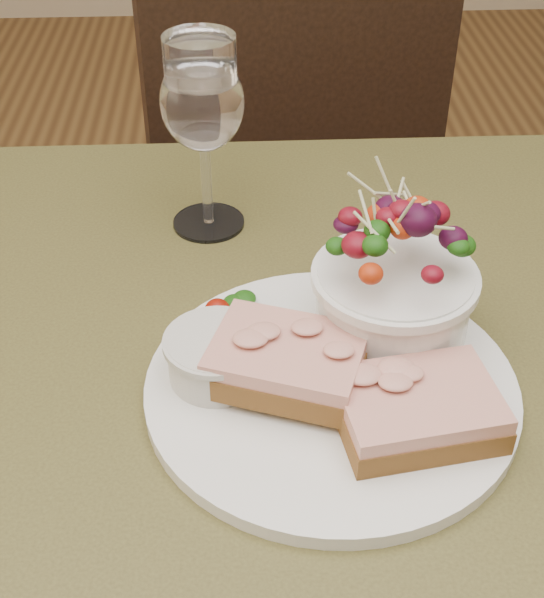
{
  "coord_description": "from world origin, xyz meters",
  "views": [
    {
      "loc": [
        -0.03,
        -0.47,
        1.2
      ],
      "look_at": [
        -0.01,
        0.03,
        0.81
      ],
      "focal_mm": 50.0,
      "sensor_mm": 36.0,
      "label": 1
    }
  ],
  "objects_px": {
    "sandwich_back": "(287,361)",
    "chair_far": "(267,284)",
    "ramekin": "(217,355)",
    "wine_glass": "(203,108)",
    "sandwich_front": "(417,409)",
    "cafe_table": "(282,468)",
    "dinner_plate": "(331,388)",
    "salad_bowl": "(396,274)"
  },
  "relations": [
    {
      "from": "chair_far",
      "to": "ramekin",
      "type": "bearing_deg",
      "value": 70.87
    },
    {
      "from": "salad_bowl",
      "to": "sandwich_back",
      "type": "bearing_deg",
      "value": -147.44
    },
    {
      "from": "chair_far",
      "to": "salad_bowl",
      "type": "bearing_deg",
      "value": 81.89
    },
    {
      "from": "chair_far",
      "to": "sandwich_front",
      "type": "bearing_deg",
      "value": 81.37
    },
    {
      "from": "dinner_plate",
      "to": "ramekin",
      "type": "distance_m",
      "value": 0.09
    },
    {
      "from": "ramekin",
      "to": "salad_bowl",
      "type": "distance_m",
      "value": 0.15
    },
    {
      "from": "sandwich_front",
      "to": "ramekin",
      "type": "xyz_separation_m",
      "value": [
        -0.14,
        0.06,
        0.0
      ]
    },
    {
      "from": "sandwich_back",
      "to": "chair_far",
      "type": "bearing_deg",
      "value": 108.27
    },
    {
      "from": "chair_far",
      "to": "ramekin",
      "type": "distance_m",
      "value": 0.89
    },
    {
      "from": "sandwich_back",
      "to": "wine_glass",
      "type": "height_order",
      "value": "wine_glass"
    },
    {
      "from": "sandwich_front",
      "to": "sandwich_back",
      "type": "relative_size",
      "value": 0.93
    },
    {
      "from": "dinner_plate",
      "to": "salad_bowl",
      "type": "xyz_separation_m",
      "value": [
        0.05,
        0.05,
        0.07
      ]
    },
    {
      "from": "cafe_table",
      "to": "sandwich_back",
      "type": "distance_m",
      "value": 0.14
    },
    {
      "from": "dinner_plate",
      "to": "salad_bowl",
      "type": "relative_size",
      "value": 2.21
    },
    {
      "from": "chair_far",
      "to": "sandwich_front",
      "type": "xyz_separation_m",
      "value": [
        0.07,
        -0.79,
        0.48
      ]
    },
    {
      "from": "cafe_table",
      "to": "chair_far",
      "type": "height_order",
      "value": "chair_far"
    },
    {
      "from": "salad_bowl",
      "to": "sandwich_front",
      "type": "bearing_deg",
      "value": -88.45
    },
    {
      "from": "chair_far",
      "to": "ramekin",
      "type": "height_order",
      "value": "chair_far"
    },
    {
      "from": "sandwich_back",
      "to": "ramekin",
      "type": "relative_size",
      "value": 1.79
    },
    {
      "from": "dinner_plate",
      "to": "ramekin",
      "type": "relative_size",
      "value": 3.83
    },
    {
      "from": "sandwich_front",
      "to": "salad_bowl",
      "type": "bearing_deg",
      "value": 82.44
    },
    {
      "from": "sandwich_front",
      "to": "salad_bowl",
      "type": "height_order",
      "value": "salad_bowl"
    },
    {
      "from": "cafe_table",
      "to": "sandwich_back",
      "type": "height_order",
      "value": "sandwich_back"
    },
    {
      "from": "chair_far",
      "to": "wine_glass",
      "type": "bearing_deg",
      "value": 67.38
    },
    {
      "from": "sandwich_back",
      "to": "ramekin",
      "type": "distance_m",
      "value": 0.05
    },
    {
      "from": "sandwich_front",
      "to": "chair_far",
      "type": "bearing_deg",
      "value": 86.08
    },
    {
      "from": "sandwich_back",
      "to": "salad_bowl",
      "type": "relative_size",
      "value": 1.04
    },
    {
      "from": "dinner_plate",
      "to": "salad_bowl",
      "type": "distance_m",
      "value": 0.1
    },
    {
      "from": "cafe_table",
      "to": "ramekin",
      "type": "height_order",
      "value": "ramekin"
    },
    {
      "from": "sandwich_back",
      "to": "salad_bowl",
      "type": "bearing_deg",
      "value": 52.12
    },
    {
      "from": "wine_glass",
      "to": "sandwich_back",
      "type": "bearing_deg",
      "value": -75.75
    },
    {
      "from": "salad_bowl",
      "to": "dinner_plate",
      "type": "bearing_deg",
      "value": -133.75
    },
    {
      "from": "chair_far",
      "to": "sandwich_back",
      "type": "height_order",
      "value": "chair_far"
    },
    {
      "from": "cafe_table",
      "to": "dinner_plate",
      "type": "bearing_deg",
      "value": -23.69
    },
    {
      "from": "ramekin",
      "to": "chair_far",
      "type": "bearing_deg",
      "value": 84.68
    },
    {
      "from": "sandwich_back",
      "to": "wine_glass",
      "type": "distance_m",
      "value": 0.27
    },
    {
      "from": "chair_far",
      "to": "wine_glass",
      "type": "height_order",
      "value": "wine_glass"
    },
    {
      "from": "chair_far",
      "to": "cafe_table",
      "type": "bearing_deg",
      "value": 74.76
    },
    {
      "from": "cafe_table",
      "to": "dinner_plate",
      "type": "height_order",
      "value": "dinner_plate"
    },
    {
      "from": "cafe_table",
      "to": "ramekin",
      "type": "relative_size",
      "value": 10.88
    },
    {
      "from": "chair_far",
      "to": "wine_glass",
      "type": "relative_size",
      "value": 5.14
    },
    {
      "from": "cafe_table",
      "to": "chair_far",
      "type": "xyz_separation_m",
      "value": [
        0.02,
        0.73,
        -0.36
      ]
    }
  ]
}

